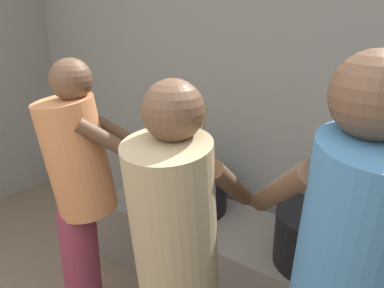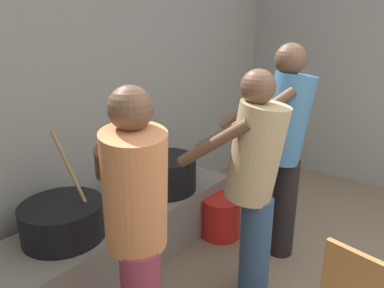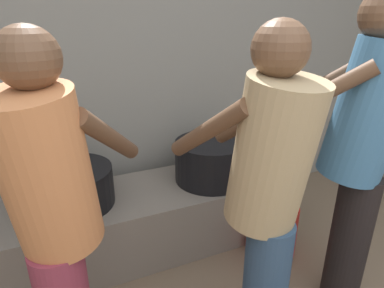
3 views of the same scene
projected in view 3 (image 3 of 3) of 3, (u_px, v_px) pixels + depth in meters
block_enclosure_rear at (136, 61)px, 2.40m from camera, size 5.64×0.20×2.47m
hearth_ledge at (148, 218)px, 2.28m from camera, size 2.11×0.60×0.44m
cooking_pot_main at (69, 187)px, 1.99m from camera, size 0.53×0.53×0.69m
cooking_pot_secondary at (211, 161)px, 2.30m from camera, size 0.51×0.51×0.29m
cook_in_orange_shirt at (55, 214)px, 1.18m from camera, size 0.63×0.71×1.52m
cook_in_tan_shirt at (268, 192)px, 1.32m from camera, size 0.47×0.70×1.53m
cook_in_blue_shirt at (361, 147)px, 1.56m from camera, size 0.70×0.72×1.66m
bucket_red_plastic at (271, 228)px, 2.24m from camera, size 0.34×0.34×0.36m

